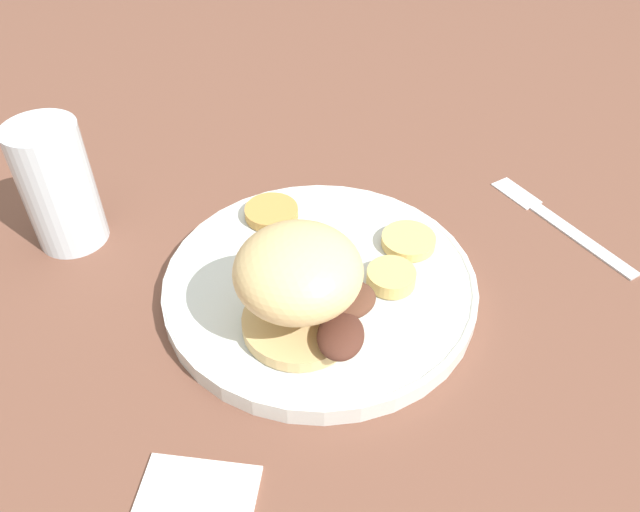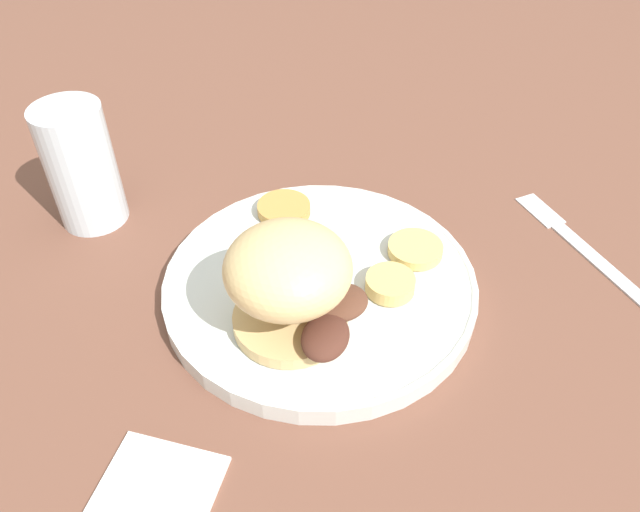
# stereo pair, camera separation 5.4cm
# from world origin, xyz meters

# --- Properties ---
(ground_plane) EXTENTS (4.00, 4.00, 0.00)m
(ground_plane) POSITION_xyz_m (0.00, 0.00, 0.00)
(ground_plane) COLOR brown
(dinner_plate) EXTENTS (0.28, 0.28, 0.02)m
(dinner_plate) POSITION_xyz_m (0.00, 0.00, 0.01)
(dinner_plate) COLOR silver
(dinner_plate) RESTS_ON ground_plane
(sandwich) EXTENTS (0.12, 0.11, 0.09)m
(sandwich) POSITION_xyz_m (0.05, -0.04, 0.07)
(sandwich) COLOR tan
(sandwich) RESTS_ON dinner_plate
(potato_round_0) EXTENTS (0.05, 0.05, 0.01)m
(potato_round_0) POSITION_xyz_m (-0.01, 0.09, 0.02)
(potato_round_0) COLOR #DBB766
(potato_round_0) RESTS_ON dinner_plate
(potato_round_1) EXTENTS (0.05, 0.05, 0.02)m
(potato_round_1) POSITION_xyz_m (-0.04, -0.01, 0.03)
(potato_round_1) COLOR #DBB766
(potato_round_1) RESTS_ON dinner_plate
(potato_round_2) EXTENTS (0.04, 0.04, 0.01)m
(potato_round_2) POSITION_xyz_m (0.03, 0.05, 0.03)
(potato_round_2) COLOR #DBB766
(potato_round_2) RESTS_ON dinner_plate
(potato_round_3) EXTENTS (0.05, 0.05, 0.01)m
(potato_round_3) POSITION_xyz_m (-0.10, -0.01, 0.02)
(potato_round_3) COLOR #BC8942
(potato_round_3) RESTS_ON dinner_plate
(fork) EXTENTS (0.18, 0.04, 0.00)m
(fork) POSITION_xyz_m (0.01, 0.27, 0.00)
(fork) COLOR silver
(fork) RESTS_ON ground_plane
(drinking_glass) EXTENTS (0.07, 0.07, 0.13)m
(drinking_glass) POSITION_xyz_m (-0.17, -0.20, 0.06)
(drinking_glass) COLOR silver
(drinking_glass) RESTS_ON ground_plane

